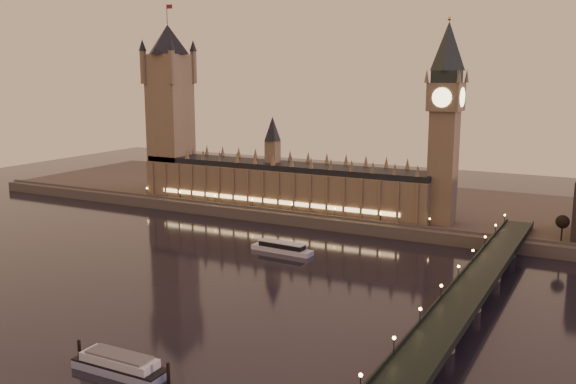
# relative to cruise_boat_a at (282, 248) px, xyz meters

# --- Properties ---
(ground) EXTENTS (700.00, 700.00, 0.00)m
(ground) POSITION_rel_cruise_boat_a_xyz_m (2.66, -52.49, -2.17)
(ground) COLOR black
(ground) RESTS_ON ground
(far_embankment) EXTENTS (560.00, 130.00, 6.00)m
(far_embankment) POSITION_rel_cruise_boat_a_xyz_m (32.66, 112.51, 0.83)
(far_embankment) COLOR #423D35
(far_embankment) RESTS_ON ground
(palace_of_westminster) EXTENTS (180.00, 26.62, 52.00)m
(palace_of_westminster) POSITION_rel_cruise_boat_a_xyz_m (-37.46, 68.50, 19.54)
(palace_of_westminster) COLOR brown
(palace_of_westminster) RESTS_ON ground
(victoria_tower) EXTENTS (31.68, 31.68, 118.00)m
(victoria_tower) POSITION_rel_cruise_boat_a_xyz_m (-117.34, 68.51, 63.62)
(victoria_tower) COLOR brown
(victoria_tower) RESTS_ON ground
(big_ben) EXTENTS (17.68, 17.68, 104.00)m
(big_ben) POSITION_rel_cruise_boat_a_xyz_m (56.65, 68.50, 61.78)
(big_ben) COLOR brown
(big_ben) RESTS_ON ground
(westminster_bridge) EXTENTS (13.20, 260.00, 15.30)m
(westminster_bridge) POSITION_rel_cruise_boat_a_xyz_m (94.27, -52.49, 3.35)
(westminster_bridge) COLOR black
(westminster_bridge) RESTS_ON ground
(bare_tree_0) EXTENTS (6.14, 6.14, 12.49)m
(bare_tree_0) POSITION_rel_cruise_boat_a_xyz_m (116.73, 56.51, 13.16)
(bare_tree_0) COLOR black
(bare_tree_0) RESTS_ON ground
(cruise_boat_a) EXTENTS (31.11, 8.46, 4.92)m
(cruise_boat_a) POSITION_rel_cruise_boat_a_xyz_m (0.00, 0.00, 0.00)
(cruise_boat_a) COLOR silver
(cruise_boat_a) RESTS_ON ground
(moored_barge) EXTENTS (33.51, 8.45, 6.14)m
(moored_barge) POSITION_rel_cruise_boat_a_xyz_m (18.34, -129.26, 0.42)
(moored_barge) COLOR #929FBA
(moored_barge) RESTS_ON ground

